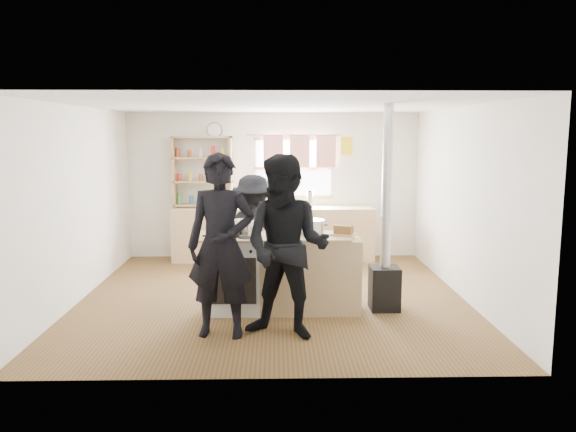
# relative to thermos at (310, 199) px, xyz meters

# --- Properties ---
(ground) EXTENTS (5.00, 5.00, 0.01)m
(ground) POSITION_rel_thermos_xyz_m (-0.62, -2.22, -1.04)
(ground) COLOR brown
(ground) RESTS_ON ground
(back_counter) EXTENTS (3.40, 0.55, 0.90)m
(back_counter) POSITION_rel_thermos_xyz_m (-0.62, 0.00, -0.59)
(back_counter) COLOR #D3B07F
(back_counter) RESTS_ON ground
(shelving_unit) EXTENTS (1.00, 0.28, 1.20)m
(shelving_unit) POSITION_rel_thermos_xyz_m (-1.82, 0.12, 0.47)
(shelving_unit) COLOR tan
(shelving_unit) RESTS_ON back_counter
(thermos) EXTENTS (0.10, 0.10, 0.28)m
(thermos) POSITION_rel_thermos_xyz_m (0.00, 0.00, 0.00)
(thermos) COLOR silver
(thermos) RESTS_ON back_counter
(cooking_island) EXTENTS (1.97, 0.64, 0.93)m
(cooking_island) POSITION_rel_thermos_xyz_m (-0.47, -2.77, -0.57)
(cooking_island) COLOR silver
(cooking_island) RESTS_ON ground
(skillet_greens) EXTENTS (0.31, 0.31, 0.05)m
(skillet_greens) POSITION_rel_thermos_xyz_m (-1.14, -2.85, -0.08)
(skillet_greens) COLOR black
(skillet_greens) RESTS_ON cooking_island
(roast_tray) EXTENTS (0.41, 0.35, 0.07)m
(roast_tray) POSITION_rel_thermos_xyz_m (-0.49, -2.72, -0.07)
(roast_tray) COLOR silver
(roast_tray) RESTS_ON cooking_island
(stockpot_stove) EXTENTS (0.25, 0.25, 0.20)m
(stockpot_stove) POSITION_rel_thermos_xyz_m (-0.95, -2.65, -0.02)
(stockpot_stove) COLOR #B7B7BA
(stockpot_stove) RESTS_ON cooking_island
(stockpot_counter) EXTENTS (0.29, 0.29, 0.21)m
(stockpot_counter) POSITION_rel_thermos_xyz_m (-0.13, -2.77, -0.01)
(stockpot_counter) COLOR silver
(stockpot_counter) RESTS_ON cooking_island
(bread_board) EXTENTS (0.34, 0.30, 0.12)m
(bread_board) POSITION_rel_thermos_xyz_m (0.24, -2.78, -0.06)
(bread_board) COLOR tan
(bread_board) RESTS_ON cooking_island
(flue_heater) EXTENTS (0.35, 0.35, 2.50)m
(flue_heater) POSITION_rel_thermos_xyz_m (0.76, -2.76, -0.39)
(flue_heater) COLOR black
(flue_heater) RESTS_ON ground
(person_near_left) EXTENTS (0.75, 0.53, 1.96)m
(person_near_left) POSITION_rel_thermos_xyz_m (-1.15, -3.62, -0.06)
(person_near_left) COLOR black
(person_near_left) RESTS_ON ground
(person_near_right) EXTENTS (1.13, 1.00, 1.94)m
(person_near_right) POSITION_rel_thermos_xyz_m (-0.46, -3.68, -0.07)
(person_near_right) COLOR black
(person_near_right) RESTS_ON ground
(person_far) EXTENTS (1.19, 0.97, 1.60)m
(person_far) POSITION_rel_thermos_xyz_m (-0.88, -1.93, -0.24)
(person_far) COLOR black
(person_far) RESTS_ON ground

